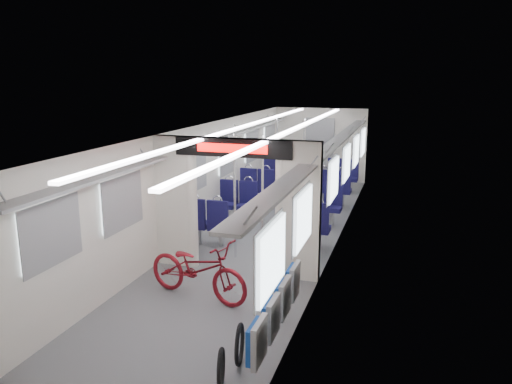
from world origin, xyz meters
TOP-DOWN VIEW (x-y plane):
  - carriage at (0.00, -0.27)m, footprint 12.00×12.02m
  - bicycle at (-0.18, -3.19)m, footprint 1.86×1.02m
  - flip_bench at (1.35, -4.30)m, footprint 0.12×2.07m
  - bike_hoop_a at (0.96, -5.16)m, footprint 0.16×0.44m
  - bike_hoop_b at (1.01, -4.70)m, footprint 0.14×0.50m
  - bike_hoop_c at (0.97, -3.56)m, footprint 0.21×0.49m
  - seat_bay_near_left at (-0.94, -0.11)m, footprint 0.89×1.98m
  - seat_bay_near_right at (0.94, 0.31)m, footprint 0.89×1.99m
  - seat_bay_far_left at (-0.93, 3.25)m, footprint 0.90×2.03m
  - seat_bay_far_right at (0.94, 3.70)m, footprint 0.89×1.96m
  - stanchion_near_left at (-0.22, -1.40)m, footprint 0.05×0.05m
  - stanchion_near_right at (0.34, -1.51)m, footprint 0.04×0.04m
  - stanchion_far_left at (-0.34, 1.96)m, footprint 0.04×0.04m
  - stanchion_far_right at (0.33, 1.95)m, footprint 0.04×0.04m

SIDE VIEW (x-z plane):
  - bike_hoop_a at x=0.96m, z-range -0.03..0.41m
  - bike_hoop_c at x=0.97m, z-range -0.03..0.47m
  - bike_hoop_b at x=1.01m, z-range -0.03..0.47m
  - bicycle at x=-0.18m, z-range 0.00..0.93m
  - seat_bay_far_right at x=0.94m, z-range 0.00..1.06m
  - seat_bay_near_left at x=-0.94m, z-range 0.00..1.07m
  - seat_bay_near_right at x=0.94m, z-range 0.00..1.07m
  - seat_bay_far_left at x=-0.93m, z-range -0.01..1.08m
  - flip_bench at x=1.35m, z-range 0.34..0.82m
  - stanchion_near_left at x=-0.22m, z-range 0.00..2.30m
  - stanchion_near_right at x=0.34m, z-range 0.00..2.30m
  - stanchion_far_left at x=-0.34m, z-range 0.00..2.30m
  - stanchion_far_right at x=0.33m, z-range 0.00..2.30m
  - carriage at x=0.00m, z-range 0.35..2.66m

